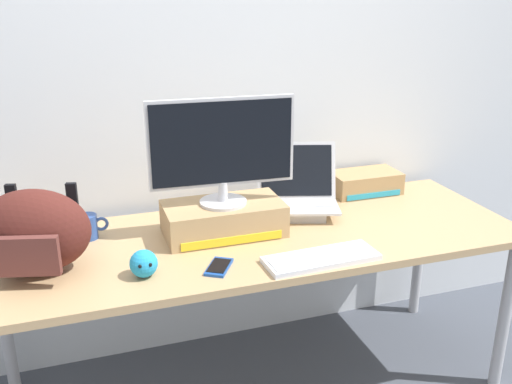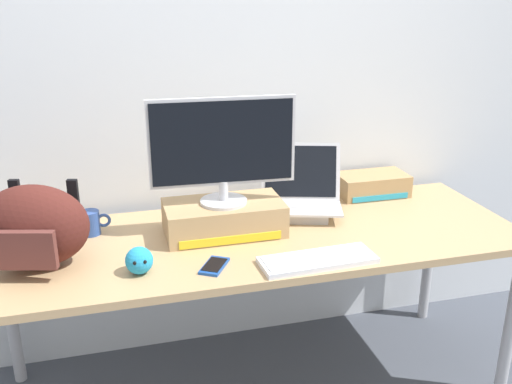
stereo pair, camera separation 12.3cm
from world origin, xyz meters
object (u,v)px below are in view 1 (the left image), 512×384
Objects in this scene: coffee_mug at (88,227)px; desktop_monitor at (222,149)px; toner_box_yellow at (224,219)px; open_laptop at (297,200)px; cell_phone at (219,267)px; external_keyboard at (321,258)px; messenger_backpack at (34,232)px; plush_toy at (144,264)px; toner_box_cyan at (365,182)px.

desktop_monitor is at bearing -13.67° from coffee_mug.
desktop_monitor is (-0.00, -0.00, 0.28)m from toner_box_yellow.
cell_phone is at bearing -122.22° from open_laptop.
external_keyboard is 0.36m from cell_phone.
desktop_monitor is 1.31× the size of messenger_backpack.
desktop_monitor is 0.72m from messenger_backpack.
coffee_mug is at bearing 166.46° from toner_box_yellow.
messenger_backpack reaches higher than open_laptop.
plush_toy is (0.16, -0.38, -0.00)m from coffee_mug.
coffee_mug reaches higher than plush_toy.
external_keyboard is at bearing -31.11° from coffee_mug.
toner_box_yellow is at bearing -146.36° from open_laptop.
open_laptop reaches higher than toner_box_yellow.
toner_box_yellow is at bearing 88.86° from desktop_monitor.
plush_toy is at bearing -135.65° from open_laptop.
desktop_monitor reaches higher than open_laptop.
external_keyboard is at bearing -49.17° from desktop_monitor.
toner_box_yellow is 1.17× the size of open_laptop.
external_keyboard is 1.31× the size of toner_box_cyan.
open_laptop is at bearing 75.98° from external_keyboard.
messenger_backpack is at bearing -171.69° from toner_box_yellow.
messenger_backpack is at bearing 155.05° from plush_toy.
toner_box_yellow is 0.79m from toner_box_cyan.
external_keyboard is 0.99× the size of messenger_backpack.
messenger_backpack is 1.49m from toner_box_cyan.
toner_box_yellow is 0.30m from cell_phone.
toner_box_cyan is at bearing 36.61° from open_laptop.
cell_phone is at bearing -148.08° from toner_box_cyan.
toner_box_yellow is 1.10× the size of external_keyboard.
desktop_monitor is at bearing -161.75° from toner_box_cyan.
toner_box_cyan is at bearing 63.31° from cell_phone.
messenger_backpack reaches higher than coffee_mug.
toner_box_yellow reaches higher than cell_phone.
plush_toy is (0.34, -0.16, -0.10)m from messenger_backpack.
plush_toy reaches higher than cell_phone.
toner_box_cyan is (0.75, 0.25, -0.30)m from desktop_monitor.
toner_box_cyan reaches higher than plush_toy.
messenger_backpack is 1.33× the size of toner_box_cyan.
coffee_mug is 0.58m from cell_phone.
toner_box_yellow is 3.05× the size of cell_phone.
toner_box_cyan is at bearing 21.40° from desktop_monitor.
cell_phone is at bearing 167.94° from external_keyboard.
coffee_mug is at bearing 65.76° from messenger_backpack.
toner_box_yellow reaches higher than coffee_mug.
messenger_backpack is 0.63m from cell_phone.
cell_phone is 1.00m from toner_box_cyan.
open_laptop is 1.06m from messenger_backpack.
messenger_backpack is (-0.95, 0.24, 0.13)m from external_keyboard.
plush_toy is (-0.25, 0.02, 0.04)m from cell_phone.
open_laptop is 0.46m from external_keyboard.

